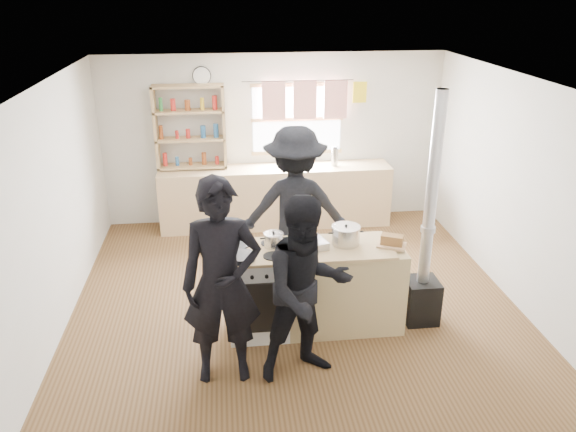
% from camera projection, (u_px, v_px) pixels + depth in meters
% --- Properties ---
extents(ground, '(5.00, 5.00, 0.01)m').
position_uv_depth(ground, '(294.00, 300.00, 6.52)').
color(ground, brown).
rests_on(ground, ground).
extents(back_counter, '(3.40, 0.55, 0.90)m').
position_uv_depth(back_counter, '(276.00, 197.00, 8.38)').
color(back_counter, tan).
rests_on(back_counter, ground).
extents(shelving_unit, '(1.00, 0.28, 1.20)m').
position_uv_depth(shelving_unit, '(190.00, 127.00, 7.95)').
color(shelving_unit, tan).
rests_on(shelving_unit, back_counter).
extents(thermos, '(0.10, 0.10, 0.27)m').
position_uv_depth(thermos, '(335.00, 157.00, 8.24)').
color(thermos, silver).
rests_on(thermos, back_counter).
extents(cooking_island, '(1.97, 0.64, 0.93)m').
position_uv_depth(cooking_island, '(315.00, 288.00, 5.85)').
color(cooking_island, white).
rests_on(cooking_island, ground).
extents(skillet_greens, '(0.28, 0.28, 0.05)m').
position_uv_depth(skillet_greens, '(241.00, 257.00, 5.42)').
color(skillet_greens, black).
rests_on(skillet_greens, cooking_island).
extents(roast_tray, '(0.45, 0.38, 0.08)m').
position_uv_depth(roast_tray, '(306.00, 244.00, 5.64)').
color(roast_tray, silver).
rests_on(roast_tray, cooking_island).
extents(stockpot_stove, '(0.20, 0.20, 0.17)m').
position_uv_depth(stockpot_stove, '(274.00, 240.00, 5.67)').
color(stockpot_stove, silver).
rests_on(stockpot_stove, cooking_island).
extents(stockpot_counter, '(0.29, 0.29, 0.22)m').
position_uv_depth(stockpot_counter, '(346.00, 235.00, 5.71)').
color(stockpot_counter, '#B4B4B6').
rests_on(stockpot_counter, cooking_island).
extents(bread_board, '(0.34, 0.30, 0.12)m').
position_uv_depth(bread_board, '(392.00, 241.00, 5.68)').
color(bread_board, tan).
rests_on(bread_board, cooking_island).
extents(flue_heater, '(0.35, 0.35, 2.50)m').
position_uv_depth(flue_heater, '(424.00, 266.00, 5.88)').
color(flue_heater, black).
rests_on(flue_heater, ground).
extents(person_near_left, '(0.71, 0.47, 1.94)m').
position_uv_depth(person_near_left, '(222.00, 283.00, 4.91)').
color(person_near_left, black).
rests_on(person_near_left, ground).
extents(person_near_right, '(0.99, 0.86, 1.77)m').
position_uv_depth(person_near_right, '(307.00, 290.00, 4.98)').
color(person_near_right, black).
rests_on(person_near_right, ground).
extents(person_far, '(1.31, 0.81, 1.95)m').
position_uv_depth(person_far, '(295.00, 208.00, 6.53)').
color(person_far, black).
rests_on(person_far, ground).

